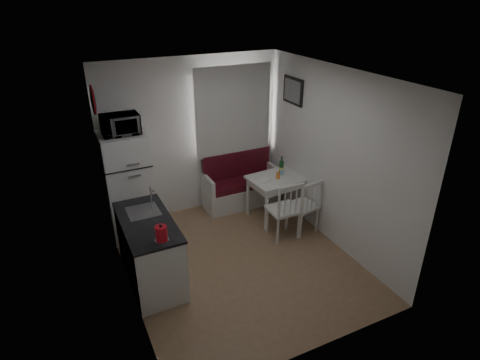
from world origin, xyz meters
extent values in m
cube|color=#8B674A|center=(0.00, 0.00, 0.00)|extent=(3.00, 3.50, 0.02)
cube|color=white|center=(0.00, 0.00, 2.60)|extent=(3.00, 3.50, 0.02)
cube|color=white|center=(0.00, 1.75, 1.30)|extent=(3.00, 0.02, 2.60)
cube|color=white|center=(0.00, -1.75, 1.30)|extent=(3.00, 0.02, 2.60)
cube|color=white|center=(-1.50, 0.00, 1.30)|extent=(0.02, 3.50, 2.60)
cube|color=white|center=(1.50, 0.00, 1.30)|extent=(0.02, 3.50, 2.60)
cube|color=white|center=(0.70, 1.72, 1.62)|extent=(1.22, 0.06, 1.47)
cube|color=white|center=(0.70, 1.65, 1.68)|extent=(1.35, 0.02, 1.50)
cube|color=white|center=(-1.20, 0.15, 0.43)|extent=(0.60, 1.30, 0.86)
cube|color=black|center=(-1.20, 0.15, 0.89)|extent=(0.62, 1.32, 0.03)
cube|color=#99999E|center=(-1.18, 0.40, 0.85)|extent=(0.40, 0.40, 0.10)
cylinder|color=silver|center=(-1.02, 0.58, 1.03)|extent=(0.02, 0.02, 0.26)
cylinder|color=#1A479C|center=(-1.47, 1.45, 2.15)|extent=(0.03, 0.40, 0.40)
cube|color=black|center=(1.48, 1.10, 2.05)|extent=(0.04, 0.52, 0.42)
cube|color=white|center=(0.76, 1.48, 0.18)|extent=(1.32, 0.51, 0.37)
cube|color=#56101C|center=(0.76, 1.48, 0.43)|extent=(1.26, 0.47, 0.12)
cube|color=#56101C|center=(0.76, 1.67, 0.71)|extent=(1.26, 0.10, 0.47)
cube|color=white|center=(1.15, 0.87, 0.70)|extent=(1.01, 0.75, 0.04)
cube|color=white|center=(1.15, 0.87, 0.62)|extent=(0.91, 0.64, 0.11)
cylinder|color=white|center=(1.15, 0.87, 0.34)|extent=(0.06, 0.06, 0.68)
cube|color=white|center=(0.90, 0.30, 0.46)|extent=(0.46, 0.44, 0.04)
cube|color=white|center=(0.90, 0.11, 0.71)|extent=(0.43, 0.05, 0.47)
cube|color=white|center=(1.25, 0.30, 0.44)|extent=(0.49, 0.47, 0.04)
cube|color=white|center=(1.25, 0.12, 0.68)|extent=(0.41, 0.11, 0.45)
cube|color=white|center=(-1.18, 1.40, 0.83)|extent=(0.66, 0.66, 1.65)
imported|color=white|center=(-1.18, 1.35, 1.79)|extent=(0.52, 0.35, 0.29)
cylinder|color=red|center=(-1.15, -0.38, 1.01)|extent=(0.16, 0.16, 0.22)
cylinder|color=orange|center=(1.10, 0.82, 0.77)|extent=(0.06, 0.06, 0.11)
cylinder|color=#76B2C9|center=(1.23, 0.92, 0.76)|extent=(0.05, 0.05, 0.09)
cylinder|color=white|center=(0.85, 0.89, 0.73)|extent=(0.26, 0.26, 0.02)
camera|label=1|loc=(-2.01, -4.20, 3.50)|focal=30.00mm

